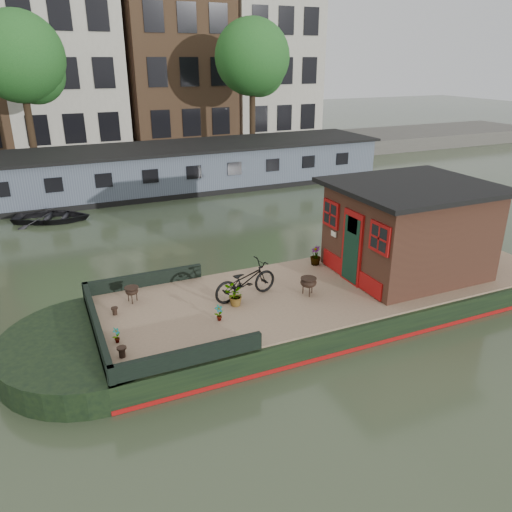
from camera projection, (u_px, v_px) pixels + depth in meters
name	position (u px, v px, depth m)	size (l,w,h in m)	color
ground	(334.00, 307.00, 13.04)	(120.00, 120.00, 0.00)	#2C3A25
houseboat_hull	(289.00, 308.00, 12.43)	(14.01, 4.02, 0.60)	black
houseboat_deck	(336.00, 286.00, 12.81)	(11.80, 3.80, 0.05)	#977B5D
bow_bulwark	(137.00, 318.00, 10.81)	(3.00, 4.00, 0.35)	black
cabin	(409.00, 228.00, 13.17)	(4.00, 3.50, 2.42)	black
bicycle	(245.00, 281.00, 11.96)	(0.59, 1.69, 0.89)	black
potted_plant_a	(219.00, 313.00, 10.98)	(0.20, 0.13, 0.38)	maroon
potted_plant_c	(235.00, 296.00, 11.62)	(0.46, 0.40, 0.51)	brown
potted_plant_d	(316.00, 255.00, 13.94)	(0.31, 0.31, 0.55)	brown
potted_plant_e	(117.00, 335.00, 10.13)	(0.18, 0.12, 0.34)	brown
brazier_front	(308.00, 286.00, 12.19)	(0.41, 0.41, 0.45)	black
brazier_rear	(132.00, 295.00, 11.82)	(0.36, 0.36, 0.39)	black
bollard_port	(115.00, 311.00, 11.28)	(0.15, 0.15, 0.18)	black
bollard_stbd	(122.00, 352.00, 9.67)	(0.19, 0.19, 0.22)	black
dinghy	(52.00, 214.00, 19.78)	(2.11, 2.96, 0.61)	black
far_houseboat	(182.00, 169.00, 24.55)	(20.40, 4.40, 2.11)	#505B6B
quay	(152.00, 157.00, 30.25)	(60.00, 6.00, 0.90)	#47443F
townhouse_row	(122.00, 28.00, 33.49)	(27.25, 8.00, 16.50)	brown
tree_left	(23.00, 61.00, 24.62)	(4.40, 4.40, 7.40)	#332316
tree_right	(254.00, 61.00, 29.35)	(4.40, 4.40, 7.40)	#332316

